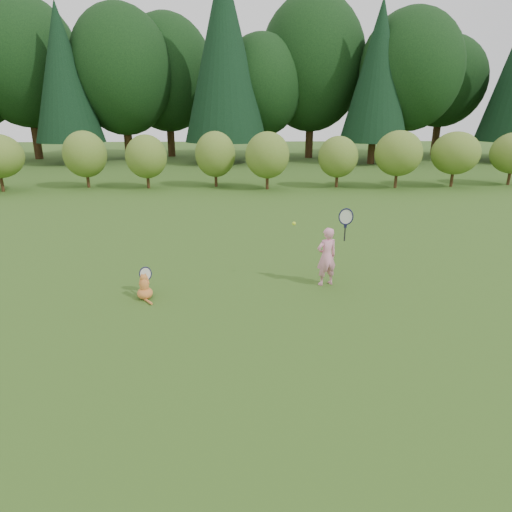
{
  "coord_description": "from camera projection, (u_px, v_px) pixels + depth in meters",
  "views": [
    {
      "loc": [
        -0.13,
        -7.15,
        3.34
      ],
      "look_at": [
        0.2,
        0.8,
        0.7
      ],
      "focal_mm": 30.0,
      "sensor_mm": 36.0,
      "label": 1
    }
  ],
  "objects": [
    {
      "name": "tennis_ball",
      "position": [
        294.0,
        223.0,
        8.63
      ],
      "size": [
        0.08,
        0.08,
        0.08
      ],
      "color": "#C3E31A",
      "rests_on": "ground"
    },
    {
      "name": "child",
      "position": [
        327.0,
        255.0,
        8.63
      ],
      "size": [
        0.7,
        0.42,
        1.82
      ],
      "rotation": [
        0.0,
        0.0,
        3.48
      ],
      "color": "pink",
      "rests_on": "ground"
    },
    {
      "name": "woodland_backdrop",
      "position": [
        238.0,
        46.0,
        27.28
      ],
      "size": [
        48.0,
        10.0,
        15.0
      ],
      "primitive_type": null,
      "color": "black",
      "rests_on": "ground"
    },
    {
      "name": "ground",
      "position": [
        247.0,
        306.0,
        7.84
      ],
      "size": [
        100.0,
        100.0,
        0.0
      ],
      "primitive_type": "plane",
      "color": "#2B4B15",
      "rests_on": "ground"
    },
    {
      "name": "cat",
      "position": [
        144.0,
        285.0,
        8.11
      ],
      "size": [
        0.42,
        0.67,
        0.68
      ],
      "rotation": [
        0.0,
        0.0,
        0.2
      ],
      "color": "orange",
      "rests_on": "ground"
    },
    {
      "name": "shrub_row",
      "position": [
        241.0,
        159.0,
        19.72
      ],
      "size": [
        28.0,
        3.0,
        2.8
      ],
      "primitive_type": null,
      "color": "#586E22",
      "rests_on": "ground"
    }
  ]
}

